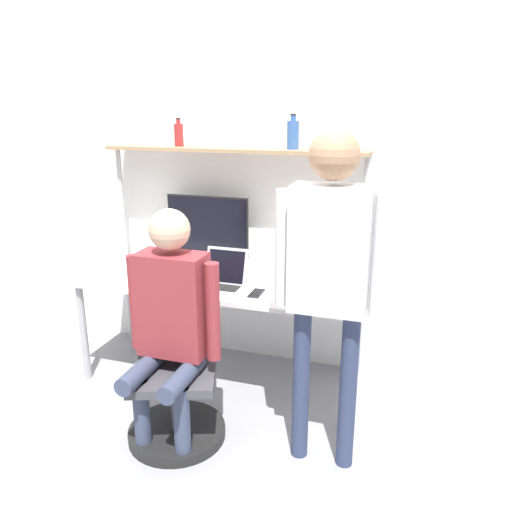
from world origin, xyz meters
TOP-DOWN VIEW (x-y plane):
  - ground_plane at (0.00, 0.00)m, footprint 12.00×12.00m
  - wall_back at (0.00, 0.82)m, footprint 8.00×0.06m
  - desk at (0.00, 0.40)m, footprint 1.93×0.77m
  - shelf_unit at (0.00, 0.66)m, footprint 1.83×0.25m
  - monitor at (-0.20, 0.65)m, footprint 0.61×0.17m
  - laptop at (0.07, 0.29)m, footprint 0.28×0.24m
  - cell_phone at (0.31, 0.21)m, footprint 0.07×0.15m
  - office_chair at (-0.01, -0.29)m, footprint 0.59×0.59m
  - person_seated at (0.00, -0.33)m, footprint 0.54×0.47m
  - person_standing at (0.83, -0.25)m, footprint 0.55×0.24m
  - bottle_red at (-0.40, 0.66)m, footprint 0.06×0.06m
  - bottle_blue at (0.41, 0.66)m, footprint 0.08×0.08m

SIDE VIEW (x-z plane):
  - ground_plane at x=0.00m, z-range 0.00..0.00m
  - office_chair at x=-0.01m, z-range -0.18..0.71m
  - desk at x=0.00m, z-range 0.30..1.03m
  - cell_phone at x=0.31m, z-range 0.73..0.74m
  - person_seated at x=0.00m, z-range 0.11..1.46m
  - laptop at x=0.07m, z-range 0.68..0.92m
  - monitor at x=-0.20m, z-range 0.76..1.27m
  - person_standing at x=0.83m, z-range 0.25..2.01m
  - wall_back at x=0.00m, z-range 0.00..2.70m
  - shelf_unit at x=0.00m, z-range 0.57..2.15m
  - bottle_red at x=-0.40m, z-range 1.57..1.76m
  - bottle_blue at x=0.41m, z-range 1.56..1.79m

